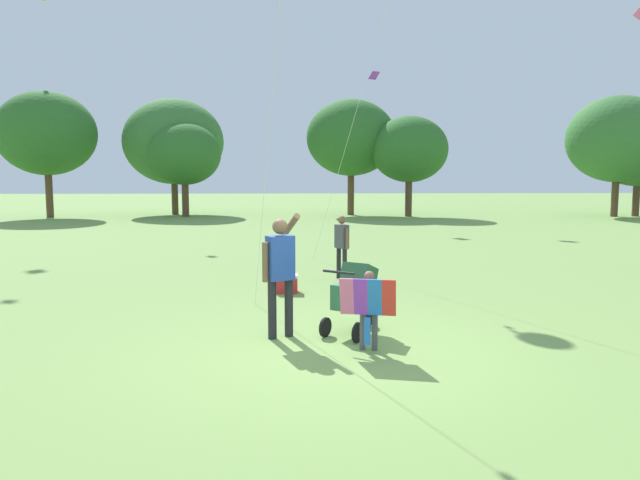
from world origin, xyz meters
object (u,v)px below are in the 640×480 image
(stroller, at_px, (356,292))
(person_red_shirt, at_px, (342,242))
(cooler_box, at_px, (286,284))
(child_with_butterfly_kite, at_px, (369,303))
(person_adult_flyer, at_px, (280,266))

(stroller, relative_size, person_red_shirt, 0.77)
(stroller, distance_m, person_red_shirt, 4.45)
(stroller, xyz_separation_m, cooler_box, (-1.04, 2.99, -0.43))
(child_with_butterfly_kite, relative_size, person_adult_flyer, 0.60)
(child_with_butterfly_kite, xyz_separation_m, person_adult_flyer, (-1.16, 0.69, 0.37))
(child_with_butterfly_kite, xyz_separation_m, person_red_shirt, (0.06, 5.30, 0.18))
(child_with_butterfly_kite, relative_size, cooler_box, 2.33)
(cooler_box, bearing_deg, person_red_shirt, 50.67)
(child_with_butterfly_kite, bearing_deg, person_adult_flyer, 149.20)
(person_adult_flyer, height_order, person_red_shirt, person_adult_flyer)
(child_with_butterfly_kite, height_order, person_adult_flyer, person_adult_flyer)
(stroller, bearing_deg, child_with_butterfly_kite, -84.54)
(person_adult_flyer, height_order, stroller, person_adult_flyer)
(stroller, xyz_separation_m, person_red_shirt, (0.15, 4.45, 0.21))
(person_adult_flyer, distance_m, person_red_shirt, 4.78)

